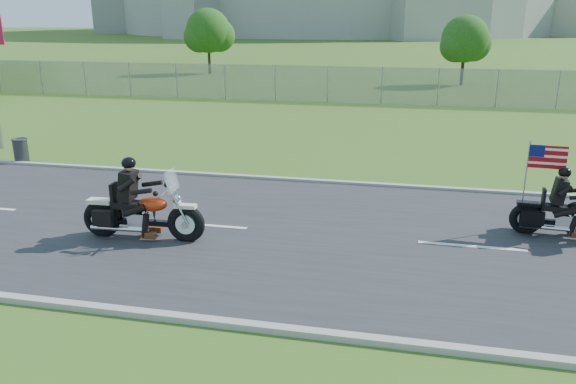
# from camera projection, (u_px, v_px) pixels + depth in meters

# --- Properties ---
(ground) EXTENTS (420.00, 420.00, 0.00)m
(ground) POSITION_uv_depth(u_px,v_px,m) (285.00, 233.00, 12.56)
(ground) COLOR #375119
(ground) RESTS_ON ground
(road) EXTENTS (120.00, 8.00, 0.04)m
(road) POSITION_uv_depth(u_px,v_px,m) (285.00, 232.00, 12.55)
(road) COLOR #28282B
(road) RESTS_ON ground
(curb_north) EXTENTS (120.00, 0.18, 0.12)m
(curb_north) POSITION_uv_depth(u_px,v_px,m) (315.00, 181.00, 16.32)
(curb_north) COLOR #9E9B93
(curb_north) RESTS_ON ground
(curb_south) EXTENTS (120.00, 0.18, 0.12)m
(curb_south) POSITION_uv_depth(u_px,v_px,m) (230.00, 324.00, 8.76)
(curb_south) COLOR #9E9B93
(curb_south) RESTS_ON ground
(fence) EXTENTS (60.00, 0.03, 2.00)m
(fence) POSITION_uv_depth(u_px,v_px,m) (275.00, 83.00, 31.91)
(fence) COLOR gray
(fence) RESTS_ON ground
(tree_fence_near) EXTENTS (3.52, 3.28, 4.75)m
(tree_fence_near) POSITION_uv_depth(u_px,v_px,m) (466.00, 41.00, 38.45)
(tree_fence_near) COLOR #382316
(tree_fence_near) RESTS_ON ground
(tree_fence_mid) EXTENTS (3.96, 3.69, 5.30)m
(tree_fence_mid) POSITION_uv_depth(u_px,v_px,m) (209.00, 33.00, 46.11)
(tree_fence_mid) COLOR #382316
(tree_fence_mid) RESTS_ON ground
(motorcycle_lead) EXTENTS (2.75, 0.74, 1.85)m
(motorcycle_lead) POSITION_uv_depth(u_px,v_px,m) (141.00, 214.00, 12.04)
(motorcycle_lead) COLOR black
(motorcycle_lead) RESTS_ON ground
(motorcycle_follow) EXTENTS (2.38, 0.79, 1.98)m
(motorcycle_follow) POSITION_uv_depth(u_px,v_px,m) (568.00, 215.00, 12.12)
(motorcycle_follow) COLOR black
(motorcycle_follow) RESTS_ON ground
(trash_can) EXTENTS (0.58, 0.58, 0.79)m
(trash_can) POSITION_uv_depth(u_px,v_px,m) (21.00, 151.00, 18.43)
(trash_can) COLOR #303034
(trash_can) RESTS_ON ground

